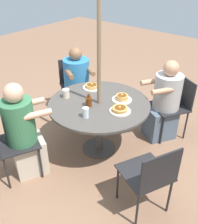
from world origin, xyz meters
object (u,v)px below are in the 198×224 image
at_px(pancake_plate_a, 122,98).
at_px(drinking_glass_a, 86,113).
at_px(patio_chair_south, 74,82).
at_px(patio_chair_east, 175,103).
at_px(patio_chair_west, 9,141).
at_px(pancake_plate_b, 92,86).
at_px(diner_east, 164,104).
at_px(syrup_bottle, 89,101).
at_px(coffee_cup, 66,93).
at_px(patio_table, 99,109).
at_px(patio_chair_north, 150,175).
at_px(pancake_plate_c, 120,110).
at_px(diner_west, 24,135).
at_px(diner_south, 78,87).

bearing_deg(pancake_plate_a, drinking_glass_a, -8.30).
bearing_deg(patio_chair_south, patio_chair_east, 134.23).
relative_size(patio_chair_west, pancake_plate_b, 3.42).
relative_size(diner_east, syrup_bottle, 6.97).
height_order(syrup_bottle, coffee_cup, syrup_bottle).
bearing_deg(syrup_bottle, patio_table, 160.98).
xyz_separation_m(patio_chair_north, drinking_glass_a, (-0.12, -0.93, 0.27)).
bearing_deg(pancake_plate_c, diner_east, 167.99).
relative_size(patio_table, patio_chair_south, 1.47).
bearing_deg(diner_east, patio_chair_north, 143.60).
bearing_deg(patio_chair_south, diner_east, 129.62).
bearing_deg(patio_chair_east, pancake_plate_b, 68.70).
distance_m(patio_table, patio_chair_west, 1.13).
distance_m(patio_chair_west, coffee_cup, 0.91).
height_order(diner_west, pancake_plate_c, diner_west).
distance_m(patio_chair_south, pancake_plate_b, 0.75).
distance_m(patio_chair_east, patio_chair_south, 1.61).
relative_size(patio_table, patio_chair_west, 1.47).
relative_size(patio_chair_north, patio_chair_south, 1.00).
distance_m(diner_east, diner_south, 1.37).
relative_size(patio_chair_north, diner_east, 0.75).
height_order(diner_east, patio_chair_west, diner_east).
relative_size(diner_west, pancake_plate_b, 4.72).
bearing_deg(patio_chair_east, diner_south, 50.44).
distance_m(patio_table, patio_chair_south, 1.13).
height_order(diner_west, drinking_glass_a, diner_west).
distance_m(patio_chair_north, diner_east, 1.39).
distance_m(diner_south, pancake_plate_b, 0.59).
distance_m(diner_south, pancake_plate_c, 1.26).
xyz_separation_m(patio_chair_south, diner_south, (0.09, 0.15, -0.01)).
bearing_deg(diner_west, pancake_plate_b, 111.49).
bearing_deg(diner_east, diner_south, 45.84).
bearing_deg(patio_chair_west, pancake_plate_a, 87.40).
bearing_deg(pancake_plate_b, patio_chair_west, -5.54).
xyz_separation_m(patio_table, patio_chair_east, (-0.96, 0.58, -0.13)).
bearing_deg(patio_chair_north, pancake_plate_b, 86.58).
distance_m(patio_table, patio_chair_north, 1.13).
distance_m(patio_table, syrup_bottle, 0.21).
height_order(patio_chair_south, drinking_glass_a, patio_chair_south).
relative_size(diner_west, pancake_plate_c, 4.72).
height_order(patio_table, pancake_plate_a, pancake_plate_a).
xyz_separation_m(pancake_plate_a, syrup_bottle, (0.37, -0.22, 0.04)).
bearing_deg(patio_chair_east, coffee_cup, 79.39).
height_order(patio_chair_south, syrup_bottle, syrup_bottle).
height_order(patio_chair_north, drinking_glass_a, patio_chair_north).
distance_m(patio_chair_north, coffee_cup, 1.50).
distance_m(pancake_plate_a, coffee_cup, 0.72).
distance_m(patio_table, diner_east, 0.96).
bearing_deg(diner_west, patio_chair_west, -90.00).
height_order(patio_chair_south, coffee_cup, patio_chair_south).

